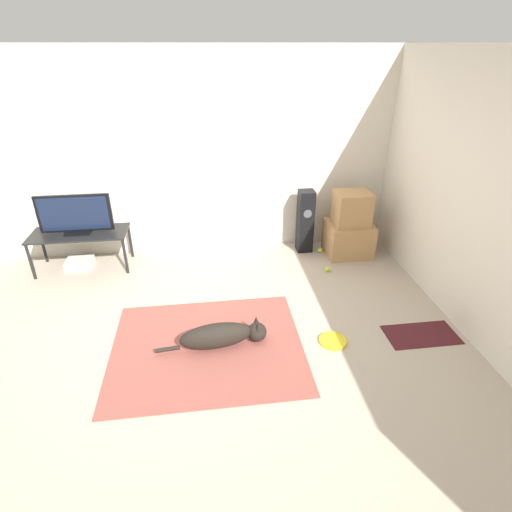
# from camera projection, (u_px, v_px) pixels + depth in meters

# --- Properties ---
(ground_plane) EXTENTS (12.00, 12.00, 0.00)m
(ground_plane) POSITION_uv_depth(u_px,v_px,m) (202.00, 345.00, 3.81)
(ground_plane) COLOR #B2A38E
(wall_back) EXTENTS (8.00, 0.06, 2.55)m
(wall_back) POSITION_uv_depth(u_px,v_px,m) (193.00, 157.00, 5.04)
(wall_back) COLOR silver
(wall_back) RESTS_ON ground_plane
(wall_right) EXTENTS (0.06, 8.00, 2.55)m
(wall_right) POSITION_uv_depth(u_px,v_px,m) (490.00, 207.00, 3.50)
(wall_right) COLOR silver
(wall_right) RESTS_ON ground_plane
(area_rug) EXTENTS (1.79, 1.48, 0.01)m
(area_rug) POSITION_uv_depth(u_px,v_px,m) (208.00, 347.00, 3.78)
(area_rug) COLOR #934C42
(area_rug) RESTS_ON ground_plane
(dog) EXTENTS (1.04, 0.28, 0.25)m
(dog) POSITION_uv_depth(u_px,v_px,m) (223.00, 335.00, 3.73)
(dog) COLOR black
(dog) RESTS_ON area_rug
(frisbee) EXTENTS (0.27, 0.27, 0.03)m
(frisbee) POSITION_uv_depth(u_px,v_px,m) (333.00, 341.00, 3.84)
(frisbee) COLOR yellow
(frisbee) RESTS_ON ground_plane
(cardboard_box_lower) EXTENTS (0.59, 0.50, 0.44)m
(cardboard_box_lower) POSITION_uv_depth(u_px,v_px,m) (348.00, 239.00, 5.36)
(cardboard_box_lower) COLOR tan
(cardboard_box_lower) RESTS_ON ground_plane
(cardboard_box_upper) EXTENTS (0.45, 0.38, 0.43)m
(cardboard_box_upper) POSITION_uv_depth(u_px,v_px,m) (352.00, 209.00, 5.15)
(cardboard_box_upper) COLOR tan
(cardboard_box_upper) RESTS_ON cardboard_box_lower
(floor_speaker) EXTENTS (0.20, 0.21, 0.86)m
(floor_speaker) POSITION_uv_depth(u_px,v_px,m) (305.00, 221.00, 5.36)
(floor_speaker) COLOR black
(floor_speaker) RESTS_ON ground_plane
(tv_stand) EXTENTS (1.16, 0.50, 0.48)m
(tv_stand) POSITION_uv_depth(u_px,v_px,m) (80.00, 236.00, 4.93)
(tv_stand) COLOR black
(tv_stand) RESTS_ON ground_plane
(tv) EXTENTS (0.86, 0.20, 0.48)m
(tv) POSITION_uv_depth(u_px,v_px,m) (75.00, 215.00, 4.80)
(tv) COLOR black
(tv) RESTS_ON tv_stand
(tennis_ball_by_boxes) EXTENTS (0.07, 0.07, 0.07)m
(tennis_ball_by_boxes) POSITION_uv_depth(u_px,v_px,m) (320.00, 250.00, 5.48)
(tennis_ball_by_boxes) COLOR #C6E033
(tennis_ball_by_boxes) RESTS_ON ground_plane
(tennis_ball_near_speaker) EXTENTS (0.07, 0.07, 0.07)m
(tennis_ball_near_speaker) POSITION_uv_depth(u_px,v_px,m) (328.00, 269.00, 5.02)
(tennis_ball_near_speaker) COLOR #C6E033
(tennis_ball_near_speaker) RESTS_ON ground_plane
(game_console) EXTENTS (0.33, 0.25, 0.10)m
(game_console) POSITION_uv_depth(u_px,v_px,m) (80.00, 263.00, 5.13)
(game_console) COLOR white
(game_console) RESTS_ON ground_plane
(door_mat) EXTENTS (0.71, 0.37, 0.01)m
(door_mat) POSITION_uv_depth(u_px,v_px,m) (421.00, 335.00, 3.94)
(door_mat) COLOR #47191E
(door_mat) RESTS_ON ground_plane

